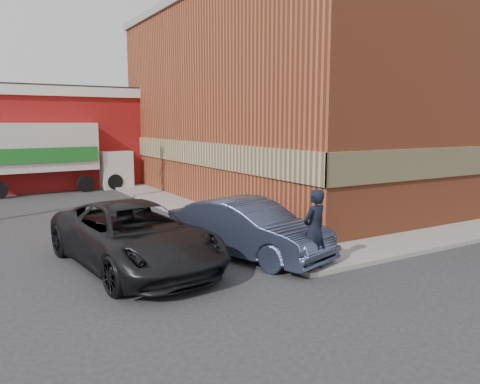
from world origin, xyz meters
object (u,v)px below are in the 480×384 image
man (314,230)px  sedan (248,229)px  box_truck (52,152)px  suv_a (134,236)px  brick_building (316,102)px

man → sedan: (-0.60, 2.05, -0.31)m
sedan → man: bearing=-92.0°
man → box_truck: (-3.10, 17.59, 0.99)m
box_truck → man: bearing=-83.7°
sedan → suv_a: size_ratio=0.81×
brick_building → man: size_ratio=9.38×
brick_building → man: bearing=-129.5°
man → sedan: man is taller
suv_a → box_truck: (0.45, 14.86, 1.27)m
sedan → box_truck: bearing=80.8°
brick_building → box_truck: bearing=149.1°
box_truck → sedan: bearing=-84.6°
man → brick_building: bearing=-141.5°
sedan → suv_a: suv_a is taller
man → suv_a: bearing=-49.6°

